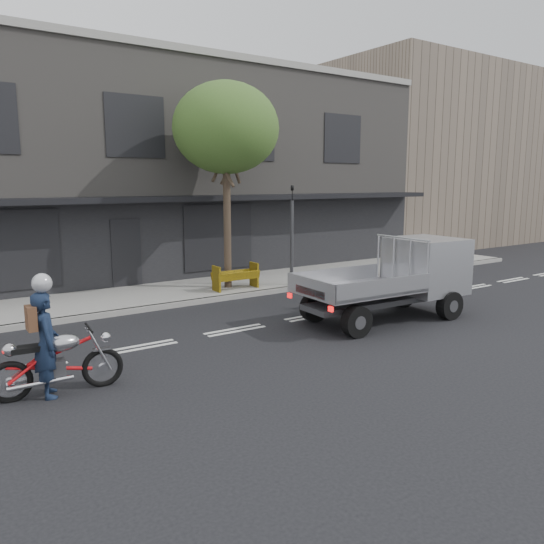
{
  "coord_description": "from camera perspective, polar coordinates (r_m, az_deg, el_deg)",
  "views": [
    {
      "loc": [
        -6.37,
        -10.94,
        3.61
      ],
      "look_at": [
        1.45,
        0.5,
        1.25
      ],
      "focal_mm": 35.0,
      "sensor_mm": 36.0,
      "label": 1
    }
  ],
  "objects": [
    {
      "name": "motorcycle",
      "position": [
        9.89,
        -22.11,
        -8.87
      ],
      "size": [
        2.21,
        0.64,
        1.14
      ],
      "rotation": [
        0.0,
        0.0,
        -0.1
      ],
      "color": "black",
      "rests_on": "ground"
    },
    {
      "name": "flatbed_ute",
      "position": [
        14.86,
        15.03,
        0.21
      ],
      "size": [
        4.83,
        2.19,
        2.19
      ],
      "rotation": [
        0.0,
        0.0,
        -0.05
      ],
      "color": "black",
      "rests_on": "ground"
    },
    {
      "name": "ground",
      "position": [
        13.16,
        -4.0,
        -6.27
      ],
      "size": [
        80.0,
        80.0,
        0.0
      ],
      "primitive_type": "plane",
      "color": "black",
      "rests_on": "ground"
    },
    {
      "name": "street_tree",
      "position": [
        17.47,
        -4.98,
        15.11
      ],
      "size": [
        3.4,
        3.4,
        6.74
      ],
      "color": "#382B21",
      "rests_on": "ground"
    },
    {
      "name": "traffic_light_pole",
      "position": [
        17.88,
        2.14,
        3.37
      ],
      "size": [
        0.12,
        0.12,
        3.5
      ],
      "color": "#2D2D30",
      "rests_on": "ground"
    },
    {
      "name": "building_neighbour",
      "position": [
        34.52,
        15.83,
        11.61
      ],
      "size": [
        14.0,
        10.0,
        10.0
      ],
      "primitive_type": "cube",
      "color": "brown",
      "rests_on": "ground"
    },
    {
      "name": "kerb",
      "position": [
        15.81,
        -9.71,
        -3.39
      ],
      "size": [
        32.0,
        0.2,
        0.15
      ],
      "primitive_type": "cube",
      "color": "gray",
      "rests_on": "ground"
    },
    {
      "name": "building_main",
      "position": [
        23.13,
        -18.66,
        10.13
      ],
      "size": [
        26.0,
        10.0,
        8.0
      ],
      "primitive_type": "cube",
      "color": "slate",
      "rests_on": "ground"
    },
    {
      "name": "sidewalk",
      "position": [
        17.25,
        -11.93,
        -2.37
      ],
      "size": [
        32.0,
        3.2,
        0.15
      ],
      "primitive_type": "cube",
      "color": "gray",
      "rests_on": "ground"
    },
    {
      "name": "construction_barrier",
      "position": [
        17.12,
        -3.55,
        -0.55
      ],
      "size": [
        1.54,
        0.64,
        0.86
      ],
      "primitive_type": null,
      "rotation": [
        0.0,
        0.0,
        -0.02
      ],
      "color": "#E4B00C",
      "rests_on": "sidewalk"
    },
    {
      "name": "rider",
      "position": [
        9.77,
        -23.1,
        -7.18
      ],
      "size": [
        0.5,
        0.7,
        1.82
      ],
      "primitive_type": "imported",
      "rotation": [
        0.0,
        0.0,
        1.47
      ],
      "color": "#141F37",
      "rests_on": "ground"
    }
  ]
}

